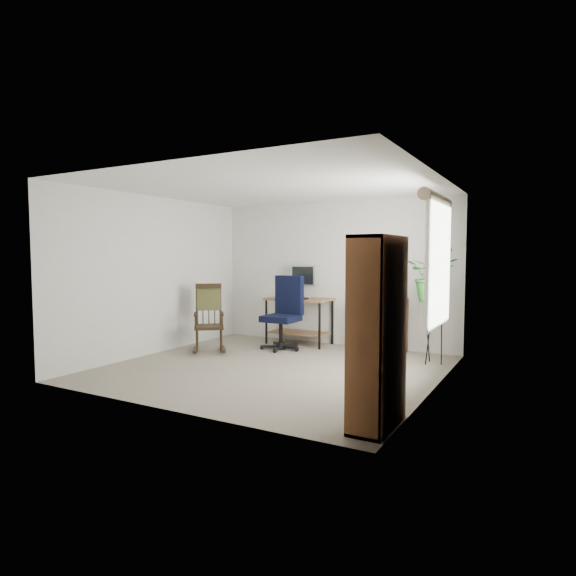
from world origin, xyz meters
The scene contains 18 objects.
floor centered at (0.00, 0.00, 0.00)m, with size 4.20×4.00×0.00m, color gray.
ceiling centered at (0.00, 0.00, 2.40)m, with size 4.20×4.00×0.00m, color white.
wall_back centered at (0.00, 2.00, 1.20)m, with size 4.20×0.00×2.40m, color silver.
wall_front centered at (0.00, -2.00, 1.20)m, with size 4.20×0.00×2.40m, color silver.
wall_left centered at (-2.10, 0.00, 1.20)m, with size 0.00×4.00×2.40m, color silver.
wall_right centered at (2.10, 0.00, 1.20)m, with size 0.00×4.00×2.40m, color silver.
window centered at (2.06, 0.30, 1.40)m, with size 0.12×1.20×1.50m, color white, non-canonical shape.
desk centered at (-0.50, 1.70, 0.39)m, with size 1.08×0.60×0.78m, color olive, non-canonical shape.
monitor centered at (-0.50, 1.84, 1.06)m, with size 0.46×0.16×0.56m, color #BBBBC0, non-canonical shape.
keyboard centered at (-0.50, 1.58, 0.79)m, with size 0.40×0.15×0.03m, color black.
office_chair centered at (-0.54, 1.14, 0.60)m, with size 0.65×0.65×1.20m, color black, non-canonical shape.
rocking_chair centered at (-1.44, 0.45, 0.54)m, with size 0.56×0.93×1.07m, color black, non-canonical shape.
low_bookshelf centered at (0.89, 1.82, 0.42)m, with size 0.79×0.26×0.84m, color brown, non-canonical shape.
tall_bookshelf centered at (1.92, -1.44, 0.84)m, with size 0.32×0.74×1.68m, color brown, non-canonical shape.
plant_stand centered at (1.80, 1.29, 0.46)m, with size 0.26×0.26×0.93m, color black, non-canonical shape.
spider_plant centered at (1.80, 1.29, 1.59)m, with size 1.69×1.88×1.46m, color #246825.
potted_plant_small centered at (1.17, 1.83, 0.89)m, with size 0.13×0.24×0.11m, color #246825.
framed_picture centered at (0.89, 1.97, 1.57)m, with size 0.32×0.04×0.32m, color black, non-canonical shape.
Camera 1 is at (3.25, -5.45, 1.52)m, focal length 30.00 mm.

